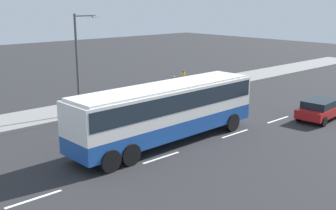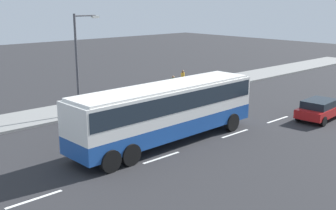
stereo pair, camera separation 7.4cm
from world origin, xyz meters
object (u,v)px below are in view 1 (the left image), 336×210
Objects in this scene: coach_bus at (167,107)px; car_red_compact at (321,109)px; pedestrian_near_curb at (174,84)px; pedestrian_at_crossing at (183,79)px; street_lamp at (80,57)px.

coach_bus reaches higher than car_red_compact.
pedestrian_near_curb is at bearing 99.60° from car_red_compact.
coach_bus is at bearing -152.73° from pedestrian_at_crossing.
pedestrian_at_crossing is at bearing 89.56° from car_red_compact.
pedestrian_at_crossing reaches higher than pedestrian_near_curb.
pedestrian_at_crossing is at bearing 4.84° from street_lamp.
street_lamp is at bearing 130.50° from car_red_compact.
pedestrian_near_curb is at bearing 43.62° from coach_bus.
car_red_compact is 0.65× the size of street_lamp.
car_red_compact is (10.88, -3.42, -1.31)m from coach_bus.
car_red_compact is 11.91m from pedestrian_near_curb.
pedestrian_at_crossing is (2.02, 0.94, 0.09)m from pedestrian_near_curb.
street_lamp reaches higher than car_red_compact.
coach_bus is 11.48m from car_red_compact.
pedestrian_near_curb is at bearing -169.72° from pedestrian_at_crossing.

